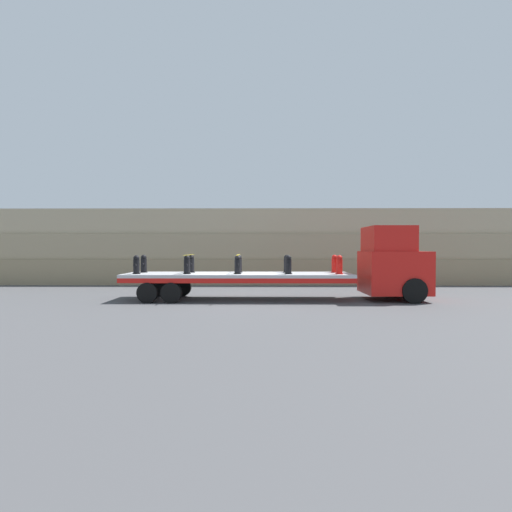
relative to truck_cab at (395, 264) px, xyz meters
name	(u,v)px	position (x,y,z in m)	size (l,w,h in m)	color
ground_plane	(238,300)	(-6.90, 0.00, -1.58)	(120.00, 120.00, 0.00)	#474749
rock_cliff	(245,247)	(-6.90, 8.33, 0.79)	(60.00, 3.30, 4.73)	gray
truck_cab	(395,264)	(0.00, 0.00, 0.00)	(2.63, 2.60, 3.23)	red
flatbed_trailer	(224,278)	(-7.51, 0.00, -0.62)	(9.91, 2.56, 1.17)	#B2B2B7
fire_hydrant_black_near_0	(136,265)	(-11.25, -0.54, -0.02)	(0.34, 0.55, 0.81)	black
fire_hydrant_black_far_0	(144,264)	(-11.25, 0.54, -0.02)	(0.34, 0.55, 0.81)	black
fire_hydrant_black_near_1	(187,265)	(-9.07, -0.54, -0.02)	(0.34, 0.55, 0.81)	black
fire_hydrant_black_far_1	(191,264)	(-9.07, 0.54, -0.02)	(0.34, 0.55, 0.81)	black
fire_hydrant_black_near_2	(238,265)	(-6.90, -0.54, -0.02)	(0.34, 0.55, 0.81)	black
fire_hydrant_black_far_2	(239,264)	(-6.90, 0.54, -0.02)	(0.34, 0.55, 0.81)	black
fire_hydrant_black_near_3	(288,265)	(-4.72, -0.54, -0.02)	(0.34, 0.55, 0.81)	black
fire_hydrant_black_far_3	(287,264)	(-4.72, 0.54, -0.02)	(0.34, 0.55, 0.81)	black
fire_hydrant_red_near_4	(339,265)	(-2.54, -0.54, -0.02)	(0.34, 0.55, 0.81)	red
fire_hydrant_red_far_4	(335,264)	(-2.54, 0.54, -0.02)	(0.34, 0.55, 0.81)	red
cargo_strap_rear	(189,255)	(-9.07, 0.00, 0.41)	(0.05, 2.66, 0.01)	yellow
cargo_strap_middle	(238,255)	(-6.90, 0.00, 0.41)	(0.05, 2.66, 0.01)	yellow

